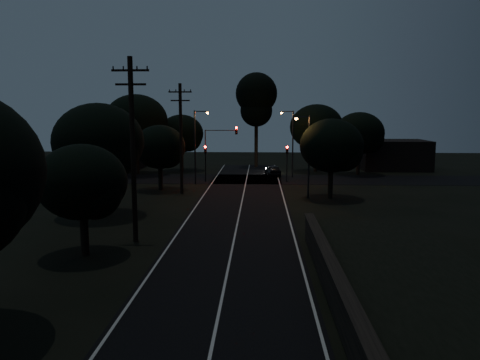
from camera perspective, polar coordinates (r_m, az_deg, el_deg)
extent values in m
cube|color=black|center=(35.35, -0.14, -4.46)|extent=(8.00, 70.00, 0.02)
cube|color=black|center=(55.03, 0.81, 0.11)|extent=(60.00, 8.00, 0.02)
cube|color=beige|center=(35.35, -0.14, -4.44)|extent=(0.12, 70.00, 0.01)
cube|color=beige|center=(35.71, -6.18, -4.36)|extent=(0.12, 70.00, 0.01)
cube|color=beige|center=(35.38, 5.96, -4.47)|extent=(0.12, 70.00, 0.01)
cube|color=black|center=(17.24, 12.88, -16.01)|extent=(0.40, 26.00, 1.50)
cube|color=black|center=(16.93, 12.97, -13.54)|extent=(0.55, 26.00, 0.10)
cube|color=black|center=(18.21, 23.86, -15.69)|extent=(6.50, 26.00, 1.20)
cylinder|color=black|center=(28.57, -12.93, 3.46)|extent=(0.30, 0.30, 11.00)
cube|color=black|center=(28.58, -13.24, 12.89)|extent=(2.20, 0.12, 0.12)
cube|color=black|center=(28.52, -13.19, 11.29)|extent=(1.80, 0.12, 0.12)
cylinder|color=black|center=(45.16, -7.21, 4.95)|extent=(0.30, 0.30, 10.50)
cube|color=black|center=(45.13, -7.32, 10.60)|extent=(2.20, 0.12, 0.12)
cube|color=black|center=(45.11, -7.30, 9.59)|extent=(1.80, 0.12, 0.12)
cylinder|color=black|center=(27.08, -18.43, -6.39)|extent=(0.44, 0.44, 2.27)
ellipsoid|color=black|center=(26.52, -18.72, -0.22)|extent=(4.82, 4.82, 4.10)
sphere|color=black|center=(25.85, -17.31, -1.44)|extent=(2.89, 2.89, 2.89)
cylinder|color=black|center=(37.03, -16.60, -1.79)|extent=(0.44, 0.44, 3.11)
ellipsoid|color=black|center=(36.57, -16.87, 4.52)|extent=(6.72, 6.72, 5.72)
sphere|color=black|center=(35.60, -15.39, 3.41)|extent=(4.03, 4.03, 4.03)
cylinder|color=black|center=(47.98, -9.67, 0.24)|extent=(0.44, 0.44, 2.42)
ellipsoid|color=black|center=(47.65, -9.76, 4.00)|extent=(5.17, 5.17, 4.39)
sphere|color=black|center=(47.01, -8.80, 3.33)|extent=(3.10, 3.10, 3.10)
cylinder|color=black|center=(63.66, -7.11, 2.40)|extent=(0.44, 0.44, 2.77)
ellipsoid|color=black|center=(63.40, -7.17, 5.65)|extent=(5.94, 5.94, 5.05)
sphere|color=black|center=(62.68, -6.31, 5.09)|extent=(3.57, 3.57, 3.57)
cylinder|color=black|center=(60.78, -12.40, 2.46)|extent=(0.44, 0.44, 3.75)
ellipsoid|color=black|center=(60.50, -12.54, 7.02)|extent=(7.90, 7.90, 6.71)
sphere|color=black|center=(59.41, -11.42, 6.27)|extent=(4.74, 4.74, 4.74)
cylinder|color=black|center=(63.19, 9.21, 2.53)|extent=(0.44, 0.44, 3.26)
ellipsoid|color=black|center=(62.92, 9.30, 6.40)|extent=(7.02, 7.02, 5.97)
sphere|color=black|center=(62.41, 10.49, 5.71)|extent=(4.21, 4.21, 4.21)
cylinder|color=black|center=(61.07, 14.20, 2.02)|extent=(0.44, 0.44, 2.90)
ellipsoid|color=black|center=(60.79, 14.33, 5.56)|extent=(6.19, 6.19, 5.26)
sphere|color=black|center=(60.45, 15.44, 4.92)|extent=(3.71, 3.71, 3.71)
cylinder|color=black|center=(43.41, 10.96, -0.44)|extent=(0.44, 0.44, 2.69)
ellipsoid|color=black|center=(43.04, 11.08, 4.15)|extent=(5.71, 5.71, 4.85)
sphere|color=black|center=(42.68, 12.50, 3.31)|extent=(3.43, 3.43, 3.43)
cylinder|color=black|center=(67.58, 1.98, 4.75)|extent=(0.50, 0.50, 7.38)
sphere|color=black|center=(67.51, 2.01, 10.50)|extent=(5.91, 5.91, 5.91)
sphere|color=black|center=(67.46, 2.00, 8.45)|extent=(4.56, 4.56, 4.56)
cube|color=black|center=(68.19, -16.01, 3.21)|extent=(10.00, 8.00, 4.40)
cube|color=black|center=(68.24, 18.15, 2.96)|extent=(9.00, 7.00, 4.00)
cylinder|color=black|center=(53.17, -4.22, 1.53)|extent=(0.12, 0.12, 3.20)
cube|color=black|center=(52.97, -4.24, 3.73)|extent=(0.28, 0.22, 0.90)
sphere|color=#FF0705|center=(52.82, -4.26, 4.05)|extent=(0.22, 0.22, 0.22)
cylinder|color=black|center=(52.90, 5.73, 1.48)|extent=(0.12, 0.12, 3.20)
cube|color=black|center=(52.70, 5.77, 3.69)|extent=(0.28, 0.22, 0.90)
sphere|color=#FF0705|center=(52.55, 5.78, 4.01)|extent=(0.22, 0.22, 0.22)
cylinder|color=black|center=(53.08, -4.23, 2.50)|extent=(0.12, 0.12, 5.00)
cube|color=black|center=(52.56, -0.45, 6.07)|extent=(0.28, 0.22, 0.90)
sphere|color=#FF0705|center=(52.42, -0.46, 6.39)|extent=(0.22, 0.22, 0.22)
cube|color=black|center=(52.68, -2.36, 6.07)|extent=(3.50, 0.08, 0.08)
cylinder|color=black|center=(51.08, -5.51, 3.95)|extent=(0.16, 0.16, 8.00)
cube|color=black|center=(50.85, -4.78, 8.33)|extent=(1.40, 0.10, 0.10)
cube|color=black|center=(50.77, -3.99, 8.29)|extent=(0.35, 0.22, 0.12)
sphere|color=orange|center=(50.77, -3.99, 8.17)|extent=(0.26, 0.26, 0.26)
cylinder|color=black|center=(56.72, 6.45, 4.35)|extent=(0.16, 0.16, 8.00)
cube|color=black|center=(56.55, 5.80, 8.31)|extent=(1.40, 0.10, 0.10)
cube|color=black|center=(56.51, 5.08, 8.26)|extent=(0.35, 0.22, 0.12)
sphere|color=orange|center=(56.51, 5.08, 8.16)|extent=(0.26, 0.26, 0.26)
cylinder|color=black|center=(42.87, 8.40, 2.75)|extent=(0.16, 0.16, 7.50)
cube|color=black|center=(42.63, 7.69, 7.65)|extent=(1.20, 0.10, 0.10)
cube|color=black|center=(42.58, 6.88, 7.59)|extent=(0.35, 0.22, 0.12)
sphere|color=orange|center=(42.58, 6.87, 7.46)|extent=(0.26, 0.26, 0.26)
imported|color=black|center=(58.08, 4.06, 1.18)|extent=(2.14, 4.17, 1.36)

